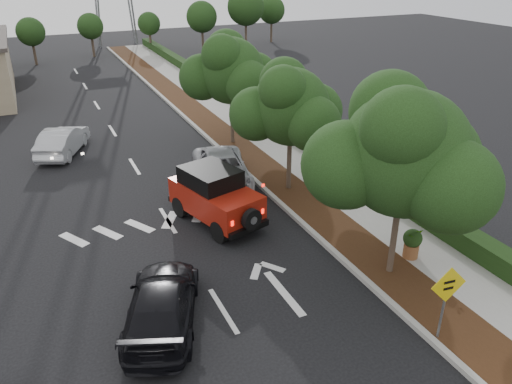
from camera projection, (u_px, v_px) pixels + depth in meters
ground at (223, 310)px, 14.57m from camera, size 120.00×120.00×0.00m
curb at (222, 151)px, 26.10m from camera, size 0.20×70.00×0.15m
planting_strip at (240, 148)px, 26.48m from camera, size 1.80×70.00×0.12m
sidewalk at (272, 143)px, 27.19m from camera, size 2.00×70.00×0.12m
hedge at (295, 134)px, 27.57m from camera, size 0.80×70.00×0.80m
transmission_tower at (119, 46)px, 56.16m from camera, size 7.00×4.00×28.00m
street_tree_near at (389, 273)px, 16.26m from camera, size 3.80×3.80×5.92m
street_tree_mid at (288, 190)px, 22.00m from camera, size 3.20×3.20×5.32m
street_tree_far at (233, 144)px, 27.32m from camera, size 3.40×3.40×5.62m
red_jeep at (213, 195)px, 19.07m from camera, size 2.82×4.36×2.14m
silver_suv_ahead at (222, 170)px, 22.30m from camera, size 3.31×5.33×1.38m
black_suv_oncoming at (162, 304)px, 13.81m from camera, size 3.39×4.93×1.33m
silver_sedan_oncoming at (63, 141)px, 25.69m from camera, size 3.12×4.52×1.41m
speed_hump_sign at (447, 294)px, 12.77m from camera, size 1.05×0.13×2.24m
terracotta_planter at (412, 241)px, 16.66m from camera, size 0.64×0.64×1.11m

